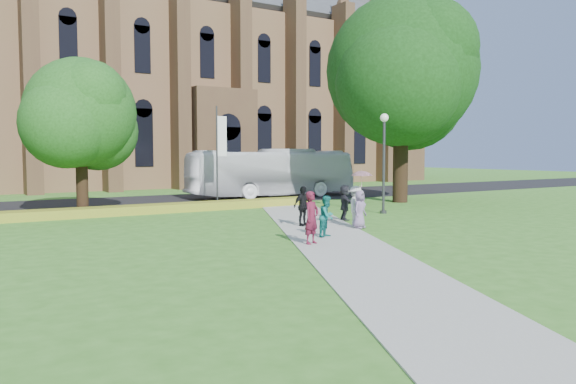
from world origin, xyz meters
TOP-DOWN VIEW (x-y plane):
  - ground at (0.00, 0.00)m, footprint 160.00×160.00m
  - road at (0.00, 20.00)m, footprint 160.00×10.00m
  - footpath at (0.00, 1.00)m, footprint 15.58×28.54m
  - flower_hedge at (-2.00, 13.20)m, footprint 18.00×1.40m
  - cathedral at (10.00, 39.73)m, footprint 52.60×18.25m
  - streetlamp at (7.50, 6.50)m, footprint 0.44×0.44m
  - large_tree at (13.00, 11.00)m, footprint 9.60×9.60m
  - street_tree_1 at (-6.00, 14.50)m, footprint 5.60×5.60m
  - banner_pole_0 at (2.11, 15.20)m, footprint 0.70×0.10m
  - tour_coach at (8.07, 18.93)m, footprint 12.54×3.47m
  - pedestrian_0 at (-1.50, 0.18)m, footprint 0.78×0.64m
  - pedestrian_1 at (-0.07, 1.23)m, footprint 0.93×0.86m
  - pedestrian_2 at (2.88, 3.15)m, footprint 1.25×1.24m
  - pedestrian_3 at (0.93, 4.35)m, footprint 1.07×0.59m
  - pedestrian_4 at (2.55, 2.48)m, footprint 0.90×0.76m
  - pedestrian_5 at (3.76, 5.01)m, footprint 1.04×1.62m
  - parasol at (2.73, 2.58)m, footprint 1.05×1.05m

SIDE VIEW (x-z plane):
  - ground at x=0.00m, z-range 0.00..0.00m
  - road at x=0.00m, z-range 0.00..0.02m
  - footpath at x=0.00m, z-range 0.00..0.04m
  - flower_hedge at x=-2.00m, z-range 0.00..0.45m
  - pedestrian_1 at x=-0.07m, z-range 0.04..1.59m
  - pedestrian_4 at x=2.55m, z-range 0.04..1.61m
  - pedestrian_5 at x=3.76m, z-range 0.04..1.71m
  - pedestrian_3 at x=0.93m, z-range 0.04..1.76m
  - pedestrian_2 at x=2.88m, z-range 0.04..1.77m
  - pedestrian_0 at x=-1.50m, z-range 0.04..1.87m
  - tour_coach at x=8.07m, z-range 0.02..3.48m
  - parasol at x=2.73m, z-range 1.61..2.35m
  - streetlamp at x=7.50m, z-range 0.68..5.92m
  - banner_pole_0 at x=2.11m, z-range 0.39..6.39m
  - street_tree_1 at x=-6.00m, z-range 1.20..9.25m
  - large_tree at x=13.00m, z-range 1.77..14.97m
  - cathedral at x=10.00m, z-range -1.02..26.98m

